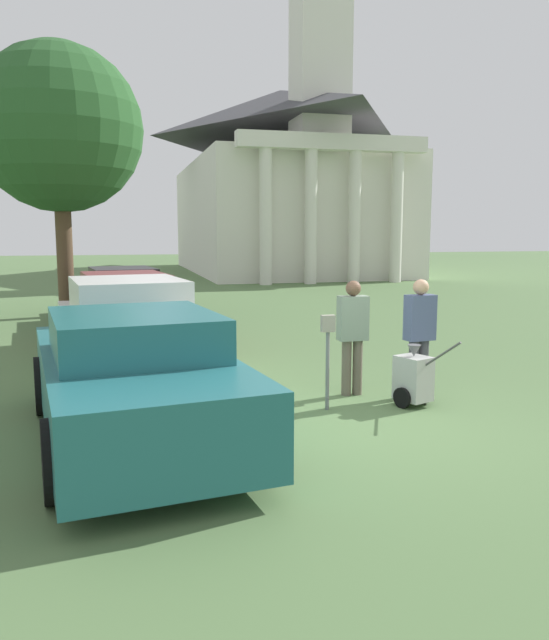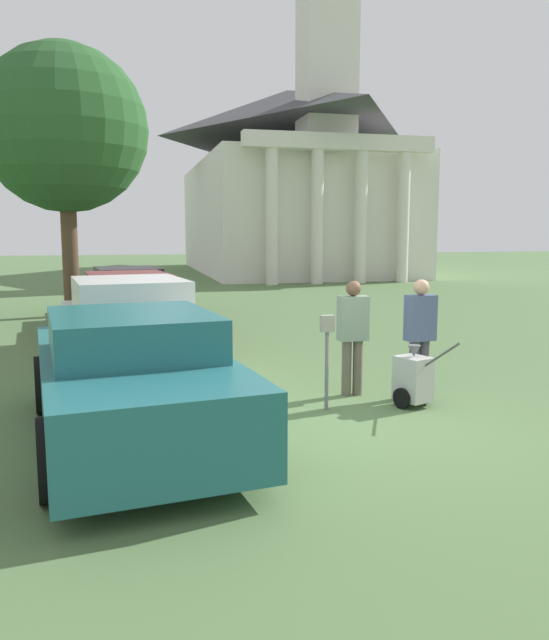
% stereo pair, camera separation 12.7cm
% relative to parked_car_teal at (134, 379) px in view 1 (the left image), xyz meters
% --- Properties ---
extents(ground_plane, '(120.00, 120.00, 0.00)m').
position_rel_parked_car_teal_xyz_m(ground_plane, '(2.73, -0.09, -0.71)').
color(ground_plane, '#517042').
extents(parked_car_teal, '(2.53, 4.87, 1.48)m').
position_rel_parked_car_teal_xyz_m(parked_car_teal, '(0.00, 0.00, 0.00)').
color(parked_car_teal, '#23666B').
rests_on(parked_car_teal, ground_plane).
extents(parked_car_white, '(2.54, 5.09, 1.60)m').
position_rel_parked_car_teal_xyz_m(parked_car_white, '(0.00, 3.40, 0.02)').
color(parked_car_white, silver).
rests_on(parked_car_white, ground_plane).
extents(parked_car_maroon, '(2.48, 5.35, 1.50)m').
position_rel_parked_car_teal_xyz_m(parked_car_maroon, '(0.00, 6.35, 0.00)').
color(parked_car_maroon, maroon).
rests_on(parked_car_maroon, ground_plane).
extents(parked_car_black, '(2.41, 4.94, 1.41)m').
position_rel_parked_car_teal_xyz_m(parked_car_black, '(0.00, 10.06, -0.05)').
color(parked_car_black, black).
rests_on(parked_car_black, ground_plane).
extents(parking_meter, '(0.18, 0.09, 1.27)m').
position_rel_parked_car_teal_xyz_m(parking_meter, '(2.52, 0.61, 0.18)').
color(parking_meter, slate).
rests_on(parking_meter, ground_plane).
extents(person_worker, '(0.42, 0.22, 1.66)m').
position_rel_parked_car_teal_xyz_m(person_worker, '(3.12, 1.26, 0.24)').
color(person_worker, '#665B4C').
rests_on(person_worker, ground_plane).
extents(person_supervisor, '(0.44, 0.27, 1.69)m').
position_rel_parked_car_teal_xyz_m(person_supervisor, '(4.02, 0.96, 0.25)').
color(person_supervisor, '#3F3F47').
rests_on(person_supervisor, ground_plane).
extents(equipment_cart, '(0.56, 0.99, 1.00)m').
position_rel_parked_car_teal_xyz_m(equipment_cart, '(3.71, 0.51, -0.32)').
color(equipment_cart, '#B2B2AD').
rests_on(equipment_cart, ground_plane).
extents(church, '(10.69, 18.86, 24.69)m').
position_rel_parked_car_teal_xyz_m(church, '(9.51, 29.10, 4.98)').
color(church, silver).
rests_on(church, ground_plane).
extents(shade_tree, '(4.50, 4.50, 7.38)m').
position_rel_parked_car_teal_xyz_m(shade_tree, '(-1.51, 11.27, 4.40)').
color(shade_tree, brown).
rests_on(shade_tree, ground_plane).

